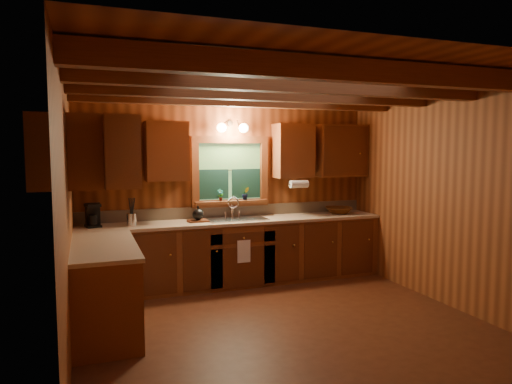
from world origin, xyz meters
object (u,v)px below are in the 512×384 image
Objects in this scene: sink at (236,222)px; coffee_maker at (93,215)px; wicker_basket at (339,210)px; cutting_board at (198,221)px.

sink reaches higher than coffee_maker.
sink reaches higher than wicker_basket.
cutting_board is 0.65× the size of wicker_basket.
coffee_maker is 0.74× the size of wicker_basket.
wicker_basket is (2.16, 0.04, 0.04)m from cutting_board.
sink is 1.63m from wicker_basket.
wicker_basket is at bearing -14.84° from coffee_maker.
sink is at bearing -179.68° from wicker_basket.
sink is at bearing -15.47° from coffee_maker.
cutting_board is (-0.54, -0.03, 0.06)m from sink.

